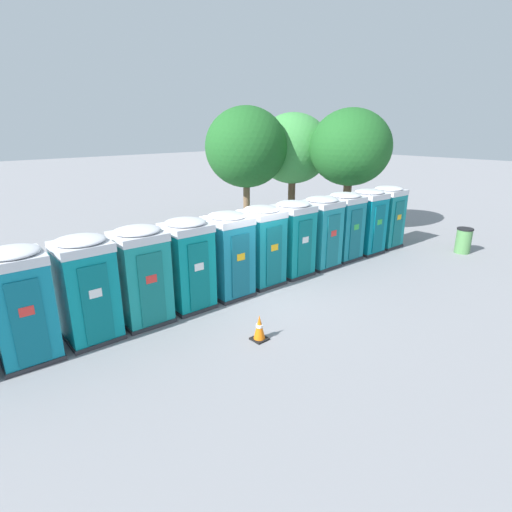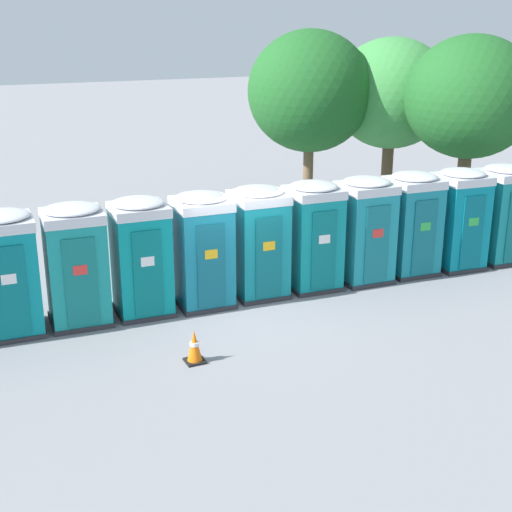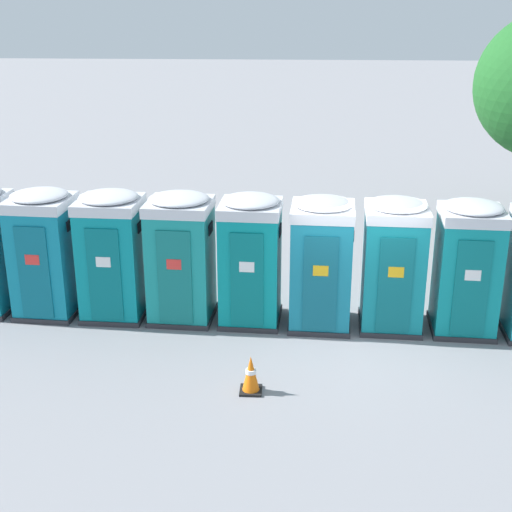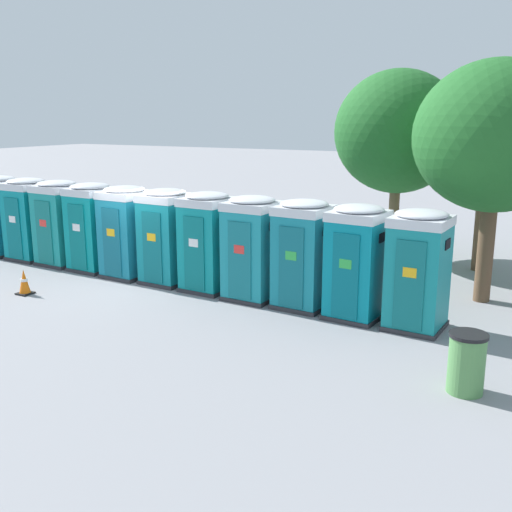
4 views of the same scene
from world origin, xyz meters
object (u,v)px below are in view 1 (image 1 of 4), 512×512
(portapotty_2, at_px, (87,288))
(portapotty_5, at_px, (229,254))
(street_tree_1, at_px, (246,148))
(trash_can, at_px, (464,240))
(portapotty_11, at_px, (386,216))
(portapotty_3, at_px, (141,275))
(portapotty_1, at_px, (22,305))
(portapotty_6, at_px, (262,245))
(street_tree_2, at_px, (293,149))
(traffic_cone, at_px, (259,328))
(portapotty_7, at_px, (293,238))
(portapotty_10, at_px, (367,221))
(portapotty_8, at_px, (321,232))
(portapotty_9, at_px, (344,226))
(portapotty_4, at_px, (188,264))
(street_tree_0, at_px, (350,148))

(portapotty_2, relative_size, portapotty_5, 1.00)
(street_tree_1, relative_size, trash_can, 5.71)
(portapotty_11, bearing_deg, portapotty_3, 176.92)
(portapotty_1, xyz_separation_m, portapotty_6, (6.78, -0.25, 0.00))
(street_tree_2, distance_m, traffic_cone, 13.04)
(portapotty_5, distance_m, portapotty_7, 2.71)
(street_tree_1, bearing_deg, portapotty_10, -81.69)
(portapotty_8, xyz_separation_m, street_tree_1, (1.80, 6.06, 2.63))
(portapotty_5, relative_size, street_tree_2, 0.46)
(portapotty_5, relative_size, portapotty_9, 1.00)
(portapotty_6, bearing_deg, portapotty_1, 177.88)
(portapotty_4, bearing_deg, street_tree_0, 11.70)
(street_tree_2, distance_m, trash_can, 9.11)
(portapotty_1, relative_size, portapotty_6, 1.00)
(portapotty_4, relative_size, portapotty_9, 1.00)
(portapotty_3, bearing_deg, portapotty_8, -2.95)
(portapotty_1, distance_m, street_tree_2, 15.09)
(portapotty_4, distance_m, portapotty_5, 1.36)
(portapotty_7, relative_size, portapotty_11, 1.00)
(street_tree_2, bearing_deg, portapotty_10, -107.36)
(traffic_cone, bearing_deg, portapotty_5, 65.62)
(portapotty_6, bearing_deg, portapotty_2, 177.78)
(portapotty_6, bearing_deg, portapotty_11, -3.57)
(street_tree_0, bearing_deg, portapotty_3, -169.87)
(portapotty_2, height_order, street_tree_0, street_tree_0)
(portapotty_10, height_order, traffic_cone, portapotty_10)
(portapotty_6, relative_size, traffic_cone, 3.97)
(portapotty_5, distance_m, traffic_cone, 3.00)
(portapotty_11, bearing_deg, portapotty_1, 177.15)
(portapotty_11, distance_m, street_tree_0, 3.89)
(street_tree_0, bearing_deg, street_tree_2, 99.85)
(portapotty_10, relative_size, traffic_cone, 3.97)
(portapotty_5, xyz_separation_m, street_tree_2, (8.56, 5.36, 2.49))
(portapotty_7, distance_m, traffic_cone, 4.73)
(portapotty_2, bearing_deg, street_tree_2, 22.18)
(street_tree_1, bearing_deg, portapotty_2, -150.32)
(portapotty_8, height_order, portapotty_9, same)
(portapotty_3, relative_size, portapotty_6, 1.00)
(portapotty_9, relative_size, portapotty_11, 1.00)
(portapotty_6, xyz_separation_m, portapotty_11, (6.77, -0.42, 0.00))
(portapotty_5, height_order, portapotty_9, same)
(portapotty_5, height_order, street_tree_2, street_tree_2)
(portapotty_2, distance_m, street_tree_2, 13.86)
(portapotty_6, xyz_separation_m, portapotty_10, (5.41, -0.36, 0.00))
(portapotty_10, distance_m, traffic_cone, 8.31)
(portapotty_6, height_order, portapotty_8, same)
(street_tree_0, bearing_deg, portapotty_8, -153.95)
(portapotty_6, height_order, street_tree_1, street_tree_1)
(street_tree_2, height_order, trash_can, street_tree_2)
(portapotty_3, distance_m, portapotty_4, 1.36)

